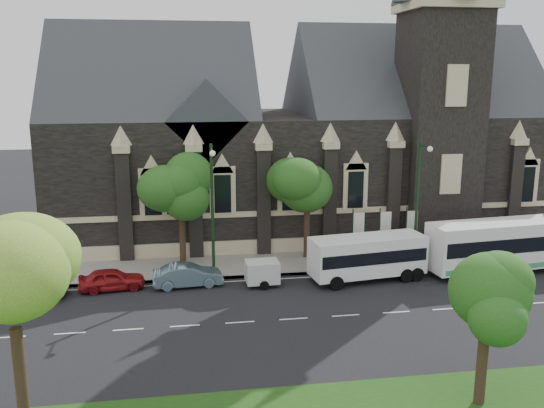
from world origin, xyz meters
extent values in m
plane|color=black|center=(0.00, 0.00, 0.00)|extent=(160.00, 160.00, 0.00)
cube|color=gray|center=(0.00, 9.50, 0.07)|extent=(80.00, 5.00, 0.15)
cube|color=black|center=(4.00, 19.50, 5.00)|extent=(40.00, 15.00, 10.00)
cube|color=#32353B|center=(-8.00, 19.50, 10.00)|extent=(16.00, 15.00, 15.00)
cube|color=#32353B|center=(14.00, 19.50, 10.00)|extent=(20.00, 15.00, 15.00)
cube|color=#32353B|center=(-4.00, 15.00, 10.00)|extent=(6.00, 6.00, 6.00)
cube|color=black|center=(14.00, 13.50, 9.00)|extent=(5.50, 5.50, 18.00)
cube|color=#C2B28C|center=(14.00, 13.50, 18.20)|extent=(6.20, 6.20, 0.60)
cube|color=#C2B28C|center=(4.00, 11.96, 3.20)|extent=(40.00, 0.22, 0.40)
cube|color=#C2B28C|center=(4.00, 11.96, 0.60)|extent=(40.00, 0.25, 1.20)
cube|color=black|center=(2.00, 11.82, 4.80)|extent=(1.20, 0.12, 2.80)
cylinder|color=black|center=(-12.00, -9.00, 2.20)|extent=(0.44, 0.44, 4.40)
sphere|color=olive|center=(-12.00, -9.00, 6.22)|extent=(4.16, 4.16, 4.16)
sphere|color=olive|center=(-11.22, -8.22, 7.00)|extent=(3.12, 3.12, 3.12)
cylinder|color=black|center=(6.00, -9.50, 1.54)|extent=(0.44, 0.44, 3.08)
sphere|color=#235119|center=(6.00, -9.50, 4.48)|extent=(3.20, 3.20, 3.20)
sphere|color=#235119|center=(6.60, -8.90, 5.08)|extent=(2.40, 2.40, 2.40)
cylinder|color=black|center=(3.00, 10.50, 1.98)|extent=(0.44, 0.44, 3.96)
sphere|color=#235119|center=(3.00, 10.50, 5.64)|extent=(3.84, 3.84, 3.84)
sphere|color=#235119|center=(3.72, 11.22, 6.36)|extent=(2.88, 2.88, 2.88)
cylinder|color=black|center=(-6.00, 10.50, 1.98)|extent=(0.44, 0.44, 3.96)
sphere|color=#235119|center=(-6.00, 10.50, 5.57)|extent=(3.68, 3.68, 3.68)
sphere|color=#235119|center=(-5.31, 11.19, 6.26)|extent=(2.76, 2.76, 2.76)
cylinder|color=black|center=(10.00, 7.30, 4.50)|extent=(0.20, 0.20, 9.00)
cylinder|color=black|center=(10.00, 6.50, 8.70)|extent=(0.10, 1.60, 0.10)
sphere|color=silver|center=(10.00, 5.70, 8.60)|extent=(0.36, 0.36, 0.36)
cylinder|color=black|center=(-4.00, 7.30, 4.50)|extent=(0.20, 0.20, 9.00)
cylinder|color=black|center=(-4.00, 6.50, 8.70)|extent=(0.10, 1.60, 0.10)
sphere|color=silver|center=(-4.00, 5.70, 8.60)|extent=(0.36, 0.36, 0.36)
cylinder|color=black|center=(6.00, 9.00, 2.00)|extent=(0.10, 0.10, 4.00)
cube|color=white|center=(6.45, 9.00, 2.60)|extent=(0.80, 0.04, 2.20)
cylinder|color=black|center=(8.00, 9.00, 2.00)|extent=(0.10, 0.10, 4.00)
cube|color=white|center=(8.45, 9.00, 2.60)|extent=(0.80, 0.04, 2.20)
cylinder|color=black|center=(10.00, 9.00, 2.00)|extent=(0.10, 0.10, 4.00)
cube|color=white|center=(10.45, 9.00, 2.60)|extent=(0.80, 0.04, 2.20)
cube|color=white|center=(16.44, 5.62, 2.01)|extent=(12.46, 3.77, 3.13)
cube|color=black|center=(16.44, 5.62, 2.22)|extent=(11.98, 3.76, 1.00)
cube|color=#389B5E|center=(16.44, 5.62, 0.75)|extent=(11.98, 3.75, 0.35)
cylinder|color=black|center=(12.30, 3.92, 0.45)|extent=(0.92, 0.37, 0.90)
cylinder|color=black|center=(12.04, 6.47, 0.45)|extent=(0.92, 0.37, 0.90)
cylinder|color=black|center=(19.97, 7.26, 0.45)|extent=(0.92, 0.37, 0.90)
cube|color=white|center=(6.00, 5.49, 1.69)|extent=(7.87, 3.40, 2.49)
cube|color=black|center=(6.00, 5.49, 1.82)|extent=(7.57, 3.40, 0.82)
cylinder|color=black|center=(3.52, 3.94, 0.45)|extent=(0.93, 0.40, 0.90)
cylinder|color=black|center=(3.20, 6.31, 0.45)|extent=(0.93, 0.40, 0.90)
cylinder|color=black|center=(8.42, 4.61, 0.45)|extent=(0.93, 0.40, 0.90)
cylinder|color=black|center=(8.10, 6.98, 0.45)|extent=(0.93, 0.40, 0.90)
cylinder|color=black|center=(9.18, 4.71, 0.45)|extent=(0.93, 0.40, 0.90)
cylinder|color=black|center=(8.86, 7.09, 0.45)|extent=(0.93, 0.40, 0.90)
cube|color=silver|center=(-1.00, 5.47, 0.94)|extent=(2.14, 1.63, 1.36)
cylinder|color=black|center=(-0.98, 4.68, 0.29)|extent=(0.59, 0.23, 0.59)
cylinder|color=black|center=(-1.02, 6.26, 0.29)|extent=(0.59, 0.23, 0.59)
cylinder|color=black|center=(0.36, 5.51, 0.58)|extent=(1.26, 0.12, 0.08)
imported|color=slate|center=(-5.72, 6.09, 0.73)|extent=(4.55, 1.89, 1.46)
imported|color=maroon|center=(-10.48, 6.20, 0.69)|extent=(4.23, 2.09, 1.39)
imported|color=black|center=(-15.74, 5.50, 0.76)|extent=(5.47, 2.57, 1.51)
camera|label=1|loc=(-5.86, -29.74, 13.39)|focal=38.53mm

